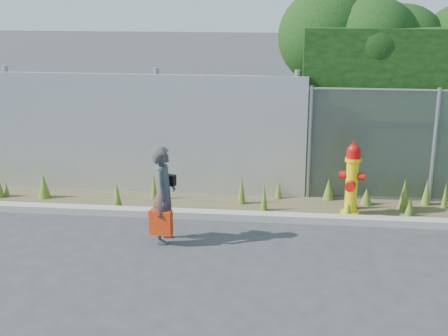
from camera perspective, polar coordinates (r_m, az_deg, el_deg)
ground at (r=8.68m, az=1.00°, el=-9.07°), size 80.00×80.00×0.00m
curb at (r=10.31m, az=1.90°, el=-4.42°), size 16.00×0.22×0.12m
weed_strip at (r=10.87m, az=3.82°, el=-2.92°), size 16.00×1.20×0.54m
corrugated_fence at (r=11.79m, az=-13.55°, el=3.17°), size 8.50×0.21×2.30m
fire_hydrant at (r=10.53m, az=11.62°, el=-1.11°), size 0.42×0.38×1.26m
woman at (r=9.30m, az=-5.53°, el=-2.41°), size 0.37×0.55×1.48m
red_tote_bag at (r=9.29m, az=-5.80°, el=-4.98°), size 0.34×0.12×0.44m
black_shoulder_bag at (r=9.32m, az=-5.07°, el=-1.08°), size 0.21×0.09×0.16m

